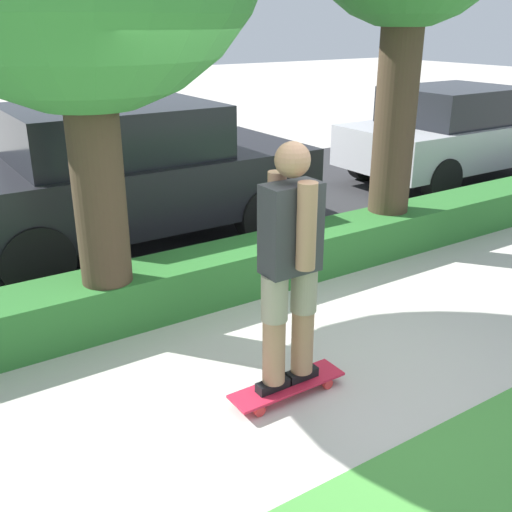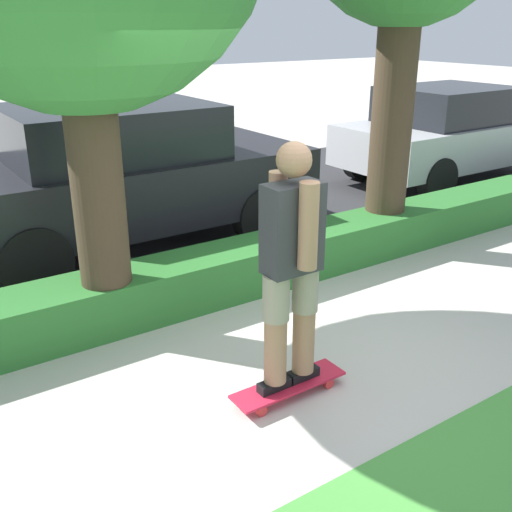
{
  "view_description": "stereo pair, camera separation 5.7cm",
  "coord_description": "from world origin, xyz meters",
  "px_view_note": "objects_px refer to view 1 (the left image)",
  "views": [
    {
      "loc": [
        -2.58,
        -3.11,
        2.56
      ],
      "look_at": [
        -0.15,
        0.6,
        0.8
      ],
      "focal_mm": 42.0,
      "sensor_mm": 36.0,
      "label": 1
    },
    {
      "loc": [
        -2.63,
        -3.08,
        2.56
      ],
      "look_at": [
        -0.15,
        0.6,
        0.8
      ],
      "focal_mm": 42.0,
      "sensor_mm": 36.0,
      "label": 2
    }
  ],
  "objects_px": {
    "skater_person": "(290,264)",
    "parked_car_rear": "(453,133)",
    "skateboard": "(287,386)",
    "parked_car_middle": "(124,173)"
  },
  "relations": [
    {
      "from": "skater_person",
      "to": "parked_car_middle",
      "type": "bearing_deg",
      "value": 85.76
    },
    {
      "from": "skateboard",
      "to": "parked_car_middle",
      "type": "relative_size",
      "value": 0.21
    },
    {
      "from": "skateboard",
      "to": "parked_car_middle",
      "type": "xyz_separation_m",
      "value": [
        0.27,
        3.66,
        0.79
      ]
    },
    {
      "from": "skater_person",
      "to": "parked_car_rear",
      "type": "relative_size",
      "value": 0.46
    },
    {
      "from": "skater_person",
      "to": "parked_car_middle",
      "type": "xyz_separation_m",
      "value": [
        0.27,
        3.66,
        -0.17
      ]
    },
    {
      "from": "skater_person",
      "to": "parked_car_rear",
      "type": "height_order",
      "value": "skater_person"
    },
    {
      "from": "skateboard",
      "to": "parked_car_rear",
      "type": "relative_size",
      "value": 0.23
    },
    {
      "from": "parked_car_rear",
      "to": "parked_car_middle",
      "type": "bearing_deg",
      "value": 179.16
    },
    {
      "from": "skater_person",
      "to": "parked_car_middle",
      "type": "distance_m",
      "value": 3.68
    },
    {
      "from": "parked_car_middle",
      "to": "parked_car_rear",
      "type": "relative_size",
      "value": 1.14
    }
  ]
}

